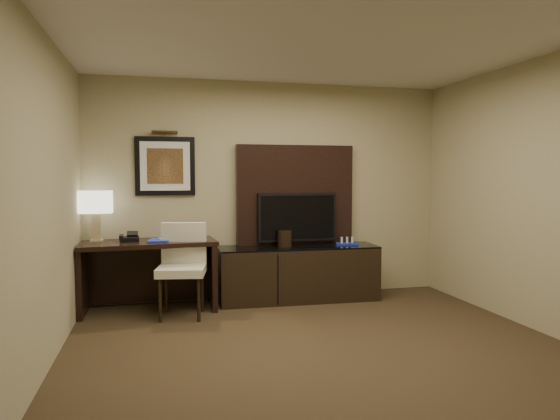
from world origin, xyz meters
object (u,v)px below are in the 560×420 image
object	(u,v)px
desk_phone	(130,237)
ice_bucket	(285,238)
desk	(149,276)
desk_chair	(182,269)
credenza	(299,273)
tv	(297,217)
table_lamp	(96,215)
minibar_tray	(347,241)

from	to	relation	value
desk_phone	ice_bucket	world-z (taller)	desk_phone
desk	desk_phone	size ratio (longest dim) A/B	7.15
desk_chair	desk_phone	bearing A→B (deg)	157.00
desk_chair	credenza	bearing A→B (deg)	25.96
desk_chair	ice_bucket	distance (m)	1.36
credenza	desk_chair	size ratio (longest dim) A/B	1.86
credenza	desk_phone	bearing A→B (deg)	-176.85
desk	tv	xyz separation A→B (m)	(1.80, 0.19, 0.62)
credenza	desk_chair	distance (m)	1.50
table_lamp	desk_phone	bearing A→B (deg)	-14.21
desk	credenza	xyz separation A→B (m)	(1.78, 0.05, -0.06)
desk_phone	ice_bucket	size ratio (longest dim) A/B	1.04
desk	table_lamp	bearing A→B (deg)	165.48
desk_phone	ice_bucket	xyz separation A→B (m)	(1.82, 0.07, -0.08)
desk_chair	minibar_tray	xyz separation A→B (m)	(2.06, 0.39, 0.20)
tv	minibar_tray	world-z (taller)	tv
tv	ice_bucket	bearing A→B (deg)	-149.59
tv	table_lamp	bearing A→B (deg)	-177.88
table_lamp	ice_bucket	bearing A→B (deg)	-0.59
ice_bucket	minibar_tray	distance (m)	0.80
table_lamp	ice_bucket	world-z (taller)	table_lamp
desk_chair	tv	bearing A→B (deg)	30.76
tv	table_lamp	size ratio (longest dim) A/B	1.69
desk	ice_bucket	size ratio (longest dim) A/B	7.47
desk	table_lamp	world-z (taller)	table_lamp
credenza	tv	world-z (taller)	tv
credenza	tv	bearing A→B (deg)	84.46
tv	minibar_tray	xyz separation A→B (m)	(0.61, -0.15, -0.30)
desk	desk_phone	distance (m)	0.50
desk	credenza	bearing A→B (deg)	-2.65
credenza	desk_phone	distance (m)	2.05
desk_phone	minibar_tray	xyz separation A→B (m)	(2.62, 0.03, -0.13)
desk	ice_bucket	bearing A→B (deg)	-1.42
desk_chair	minibar_tray	world-z (taller)	desk_chair
credenza	desk_chair	world-z (taller)	desk_chair
ice_bucket	desk_phone	bearing A→B (deg)	-177.84
credenza	table_lamp	size ratio (longest dim) A/B	3.28
desk	tv	world-z (taller)	tv
minibar_tray	table_lamp	bearing A→B (deg)	178.83
desk	ice_bucket	distance (m)	1.66
tv	ice_bucket	world-z (taller)	tv
credenza	table_lamp	bearing A→B (deg)	-179.24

